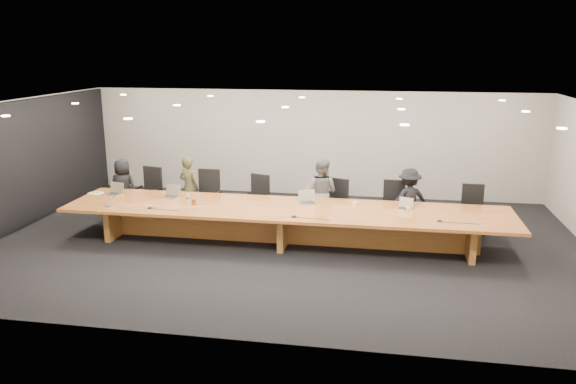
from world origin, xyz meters
name	(u,v)px	position (x,y,z in m)	size (l,w,h in m)	color
ground	(286,243)	(0.00, 0.00, 0.00)	(12.00, 12.00, 0.00)	black
back_wall	(312,143)	(0.00, 4.00, 1.40)	(12.00, 0.02, 2.80)	beige
left_wall_panel	(16,167)	(-5.94, 0.00, 1.37)	(0.08, 7.84, 2.74)	black
conference_table	(285,218)	(0.00, 0.00, 0.52)	(9.00, 1.80, 0.75)	brown
chair_far_left	(148,192)	(-3.53, 1.31, 0.59)	(0.60, 0.60, 1.18)	black
chair_left	(206,196)	(-2.04, 1.16, 0.60)	(0.61, 0.61, 1.20)	black
chair_mid_left	(256,199)	(-0.91, 1.29, 0.55)	(0.56, 0.56, 1.10)	black
chair_mid_right	(335,203)	(0.89, 1.33, 0.53)	(0.54, 0.54, 1.06)	black
chair_right	(393,206)	(2.16, 1.16, 0.56)	(0.57, 0.57, 1.12)	black
chair_far_right	(473,210)	(3.83, 1.19, 0.54)	(0.55, 0.55, 1.09)	black
person_a	(123,187)	(-4.12, 1.27, 0.68)	(0.67, 0.43, 1.37)	black
person_b	(189,188)	(-2.49, 1.27, 0.74)	(0.54, 0.36, 1.49)	#39361F
person_c	(321,193)	(0.58, 1.23, 0.77)	(0.75, 0.59, 1.55)	#565759
person_d	(409,200)	(2.49, 1.19, 0.70)	(0.90, 0.52, 1.40)	black
laptop_a	(113,189)	(-3.90, 0.36, 0.88)	(0.34, 0.25, 0.27)	beige
laptop_b	(170,191)	(-2.59, 0.36, 0.89)	(0.35, 0.25, 0.27)	#BBAB8E
laptop_d	(308,197)	(0.40, 0.39, 0.89)	(0.35, 0.26, 0.28)	#B6A68B
laptop_e	(404,204)	(2.35, 0.29, 0.87)	(0.29, 0.21, 0.23)	#C8B299
water_bottle	(188,198)	(-2.07, 0.03, 0.85)	(0.06, 0.06, 0.20)	#ACBDB6
amber_mug	(194,202)	(-1.90, -0.08, 0.81)	(0.09, 0.09, 0.11)	brown
paper_cup_near	(355,204)	(1.37, 0.34, 0.80)	(0.08, 0.08, 0.10)	white
paper_cup_far	(408,209)	(2.43, 0.20, 0.79)	(0.07, 0.07, 0.08)	silver
notepad	(96,193)	(-4.35, 0.40, 0.76)	(0.28, 0.22, 0.02)	white
lime_gadget	(96,192)	(-4.34, 0.41, 0.78)	(0.17, 0.09, 0.03)	#56C534
av_box	(109,206)	(-3.57, -0.51, 0.76)	(0.17, 0.13, 0.03)	#A3A2A7
mic_left	(150,208)	(-2.68, -0.52, 0.77)	(0.13, 0.13, 0.03)	black
mic_center	(294,216)	(0.27, -0.61, 0.77)	(0.12, 0.12, 0.03)	black
mic_right	(440,221)	(2.99, -0.42, 0.77)	(0.12, 0.12, 0.03)	black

